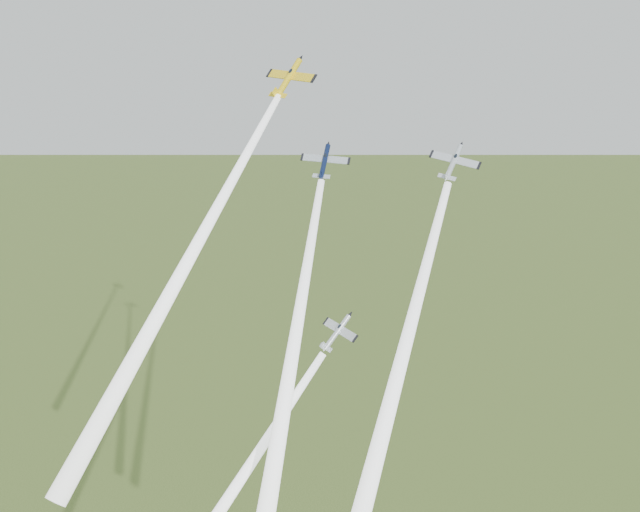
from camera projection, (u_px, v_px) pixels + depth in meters
The scene contains 7 objects.
plane_yellow at pixel (288, 78), 113.16m from camera, with size 8.66×8.59×1.36m, color yellow, non-canonical shape.
smoke_trail_yellow at pixel (178, 279), 102.20m from camera, with size 2.63×2.63×59.93m, color white, non-canonical shape.
plane_navy at pixel (325, 161), 110.11m from camera, with size 6.93×6.88×1.09m, color #0C1638, non-canonical shape.
smoke_trail_navy at pixel (286, 394), 94.89m from camera, with size 2.63×2.63×60.49m, color white, non-canonical shape.
plane_silver_right at pixel (454, 162), 99.21m from camera, with size 6.54×6.48×1.02m, color silver, non-canonical shape.
smoke_trail_silver_right at pixel (385, 421), 85.42m from camera, with size 2.63×2.63×61.19m, color white, non-canonical shape.
plane_silver_low at pixel (337, 332), 100.03m from camera, with size 6.58×6.53×1.03m, color #B6BCC5, non-canonical shape.
Camera 1 is at (57.21, -89.77, 117.06)m, focal length 45.00 mm.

